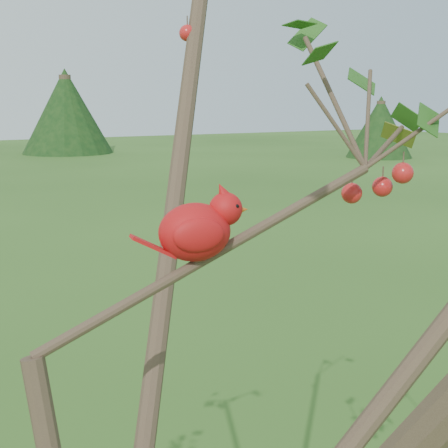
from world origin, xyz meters
The scene contains 2 objects.
crabapple_tree centered at (0.03, -0.02, 2.12)m, with size 2.35×2.05×2.95m.
cardinal centered at (0.22, 0.08, 2.12)m, with size 0.20×0.11×0.14m.
Camera 1 is at (-0.26, -0.78, 2.32)m, focal length 50.00 mm.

